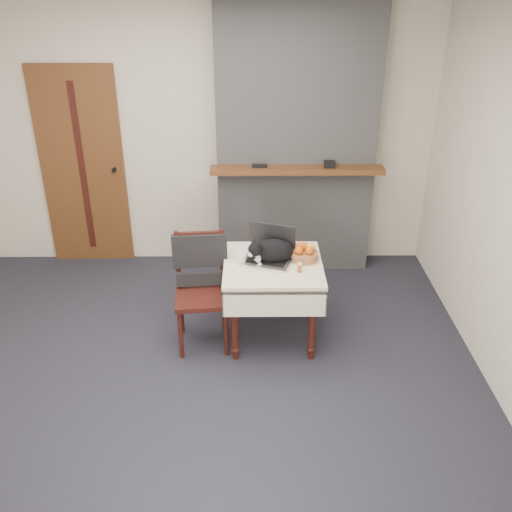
{
  "coord_description": "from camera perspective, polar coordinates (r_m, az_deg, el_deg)",
  "views": [
    {
      "loc": [
        0.48,
        -3.46,
        2.82
      ],
      "look_at": [
        0.51,
        0.47,
        0.79
      ],
      "focal_mm": 40.0,
      "sensor_mm": 36.0,
      "label": 1
    }
  ],
  "objects": [
    {
      "name": "chair",
      "position": [
        4.58,
        -5.54,
        -1.78
      ],
      "size": [
        0.46,
        0.46,
        0.95
      ],
      "rotation": [
        0.0,
        0.0,
        0.09
      ],
      "color": "#36130E",
      "rests_on": "ground"
    },
    {
      "name": "pill_bottle",
      "position": [
        4.37,
        4.36,
        -1.15
      ],
      "size": [
        0.04,
        0.04,
        0.08
      ],
      "color": "#B44516",
      "rests_on": "side_table"
    },
    {
      "name": "fruit_basket",
      "position": [
        4.56,
        4.83,
        0.26
      ],
      "size": [
        0.23,
        0.23,
        0.13
      ],
      "color": "#A16941",
      "rests_on": "side_table"
    },
    {
      "name": "desk_clutter",
      "position": [
        4.6,
        3.75,
        -0.14
      ],
      "size": [
        0.11,
        0.1,
        0.01
      ],
      "primitive_type": "cube",
      "rotation": [
        0.0,
        0.0,
        0.7
      ],
      "color": "black",
      "rests_on": "side_table"
    },
    {
      "name": "side_table",
      "position": [
        4.57,
        1.69,
        -1.96
      ],
      "size": [
        0.78,
        0.78,
        0.7
      ],
      "color": "#36130E",
      "rests_on": "ground"
    },
    {
      "name": "chimney",
      "position": [
        5.54,
        4.02,
        11.3
      ],
      "size": [
        1.62,
        0.48,
        2.6
      ],
      "color": "gray",
      "rests_on": "ground"
    },
    {
      "name": "cat",
      "position": [
        4.49,
        1.78,
        0.5
      ],
      "size": [
        0.47,
        0.29,
        0.22
      ],
      "rotation": [
        0.0,
        0.0,
        0.42
      ],
      "color": "black",
      "rests_on": "side_table"
    },
    {
      "name": "room_shell",
      "position": [
        4.09,
        -7.29,
        12.15
      ],
      "size": [
        4.52,
        4.01,
        2.61
      ],
      "color": "beige",
      "rests_on": "ground"
    },
    {
      "name": "laptop",
      "position": [
        4.54,
        1.35,
        0.46
      ],
      "size": [
        0.46,
        0.43,
        0.28
      ],
      "rotation": [
        0.0,
        0.0,
        -0.32
      ],
      "color": "#B7B7BC",
      "rests_on": "side_table"
    },
    {
      "name": "ground",
      "position": [
        4.49,
        -6.59,
        -11.8
      ],
      "size": [
        4.5,
        4.5,
        0.0
      ],
      "primitive_type": "plane",
      "color": "black",
      "rests_on": "ground"
    },
    {
      "name": "cream_jar",
      "position": [
        4.49,
        -1.38,
        -0.31
      ],
      "size": [
        0.07,
        0.07,
        0.08
      ],
      "primitive_type": "cylinder",
      "color": "silver",
      "rests_on": "side_table"
    },
    {
      "name": "door",
      "position": [
        5.97,
        -16.92,
        8.39
      ],
      "size": [
        0.82,
        0.1,
        2.0
      ],
      "color": "brown",
      "rests_on": "ground"
    }
  ]
}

